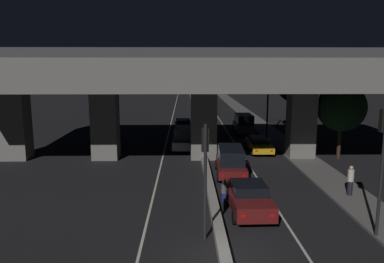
# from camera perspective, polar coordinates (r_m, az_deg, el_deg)

# --- Properties ---
(lane_line_left_inner) EXTENTS (0.12, 126.00, 0.00)m
(lane_line_left_inner) POSITION_cam_1_polar(r_m,az_deg,el_deg) (48.29, -3.21, 1.32)
(lane_line_left_inner) COLOR beige
(lane_line_left_inner) RESTS_ON ground_plane
(lane_line_right_inner) EXTENTS (0.12, 126.00, 0.00)m
(lane_line_right_inner) POSITION_cam_1_polar(r_m,az_deg,el_deg) (48.49, 4.53, 1.34)
(lane_line_right_inner) COLOR beige
(lane_line_right_inner) RESTS_ON ground_plane
(median_divider) EXTENTS (0.46, 126.00, 0.41)m
(median_divider) POSITION_cam_1_polar(r_m,az_deg,el_deg) (48.25, 0.67, 1.57)
(median_divider) COLOR gray
(median_divider) RESTS_ON ground_plane
(sidewalk_right) EXTENTS (2.45, 126.00, 0.12)m
(sidewalk_right) POSITION_cam_1_polar(r_m,az_deg,el_deg) (42.37, 11.60, -0.01)
(sidewalk_right) COLOR #5B5956
(sidewalk_right) RESTS_ON ground_plane
(elevated_overpass) EXTENTS (34.25, 13.36, 8.63)m
(elevated_overpass) POSITION_cam_1_polar(r_m,az_deg,el_deg) (29.04, 1.30, 8.30)
(elevated_overpass) COLOR slate
(elevated_overpass) RESTS_ON ground_plane
(traffic_light_left_of_median) EXTENTS (0.30, 0.49, 4.93)m
(traffic_light_left_of_median) POSITION_cam_1_polar(r_m,az_deg,el_deg) (15.45, 2.02, -4.61)
(traffic_light_left_of_median) COLOR black
(traffic_light_left_of_median) RESTS_ON ground_plane
(traffic_light_right_of_median) EXTENTS (0.30, 0.49, 5.72)m
(traffic_light_right_of_median) POSITION_cam_1_polar(r_m,az_deg,el_deg) (17.33, 27.04, -2.37)
(traffic_light_right_of_median) COLOR black
(traffic_light_right_of_median) RESTS_ON ground_plane
(street_lamp) EXTENTS (2.26, 0.32, 8.94)m
(street_lamp) POSITION_cam_1_polar(r_m,az_deg,el_deg) (39.07, 11.14, 6.80)
(street_lamp) COLOR #2D2D30
(street_lamp) RESTS_ON ground_plane
(car_dark_red_lead) EXTENTS (2.09, 4.67, 1.52)m
(car_dark_red_lead) POSITION_cam_1_polar(r_m,az_deg,el_deg) (19.23, 8.56, -9.82)
(car_dark_red_lead) COLOR #591414
(car_dark_red_lead) RESTS_ON ground_plane
(car_dark_red_second) EXTENTS (2.14, 4.62, 1.88)m
(car_dark_red_second) POSITION_cam_1_polar(r_m,az_deg,el_deg) (25.13, 5.94, -4.48)
(car_dark_red_second) COLOR #591414
(car_dark_red_second) RESTS_ON ground_plane
(car_taxi_yellow_third) EXTENTS (1.96, 4.74, 1.34)m
(car_taxi_yellow_third) POSITION_cam_1_polar(r_m,az_deg,el_deg) (32.48, 10.15, -1.87)
(car_taxi_yellow_third) COLOR gold
(car_taxi_yellow_third) RESTS_ON ground_plane
(car_grey_fourth) EXTENTS (2.06, 4.55, 2.10)m
(car_grey_fourth) POSITION_cam_1_polar(r_m,az_deg,el_deg) (40.78, 7.91, 1.20)
(car_grey_fourth) COLOR #515459
(car_grey_fourth) RESTS_ON ground_plane
(car_silver_lead_oncoming) EXTENTS (2.08, 4.50, 1.93)m
(car_silver_lead_oncoming) POSITION_cam_1_polar(r_m,az_deg,el_deg) (32.86, -1.27, -0.99)
(car_silver_lead_oncoming) COLOR gray
(car_silver_lead_oncoming) RESTS_ON ground_plane
(car_silver_second_oncoming) EXTENTS (2.09, 4.38, 1.38)m
(car_silver_second_oncoming) POSITION_cam_1_polar(r_m,az_deg,el_deg) (41.66, -1.38, 0.95)
(car_silver_second_oncoming) COLOR gray
(car_silver_second_oncoming) RESTS_ON ground_plane
(motorcycle_blue_filtering_near) EXTENTS (0.34, 1.80, 1.38)m
(motorcycle_blue_filtering_near) POSITION_cam_1_polar(r_m,az_deg,el_deg) (20.00, 4.91, -9.52)
(motorcycle_blue_filtering_near) COLOR black
(motorcycle_blue_filtering_near) RESTS_ON ground_plane
(motorcycle_white_filtering_mid) EXTENTS (0.34, 1.85, 1.44)m
(motorcycle_white_filtering_mid) POSITION_cam_1_polar(r_m,az_deg,el_deg) (26.35, 4.22, -4.65)
(motorcycle_white_filtering_mid) COLOR black
(motorcycle_white_filtering_mid) RESTS_ON ground_plane
(pedestrian_on_sidewalk) EXTENTS (0.34, 0.34, 1.69)m
(pedestrian_on_sidewalk) POSITION_cam_1_polar(r_m,az_deg,el_deg) (22.75, 23.00, -6.88)
(pedestrian_on_sidewalk) COLOR black
(pedestrian_on_sidewalk) RESTS_ON sidewalk_right
(roadside_tree_kerbside_near) EXTENTS (3.74, 3.74, 5.96)m
(roadside_tree_kerbside_near) POSITION_cam_1_polar(r_m,az_deg,el_deg) (31.17, 21.82, 3.42)
(roadside_tree_kerbside_near) COLOR #2D2116
(roadside_tree_kerbside_near) RESTS_ON ground_plane
(roadside_tree_kerbside_mid) EXTENTS (3.80, 3.80, 7.11)m
(roadside_tree_kerbside_mid) POSITION_cam_1_polar(r_m,az_deg,el_deg) (42.83, 15.30, 6.82)
(roadside_tree_kerbside_mid) COLOR #38281C
(roadside_tree_kerbside_mid) RESTS_ON ground_plane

